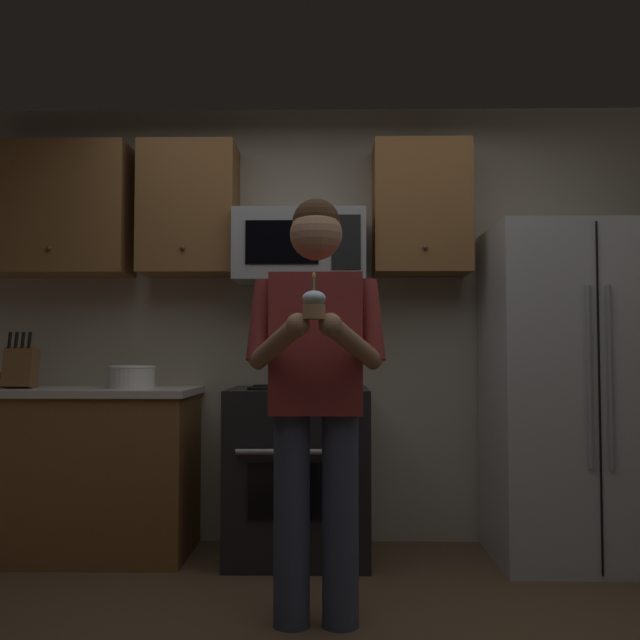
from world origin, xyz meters
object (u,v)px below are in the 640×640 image
Objects in this scene: person at (316,382)px; cupcake at (314,304)px; refrigerator at (575,393)px; bowl_large_white at (132,376)px; knife_block at (21,368)px; microwave at (300,247)px; oven_range at (299,472)px.

cupcake is at bearing -90.00° from person.
refrigerator is 10.35× the size of cupcake.
refrigerator is at bearing -1.40° from bowl_large_white.
knife_block is 1.84× the size of cupcake.
microwave reaches higher than bowl_large_white.
knife_block is (-1.54, -0.03, 0.57)m from oven_range.
cupcake is at bearing -136.95° from refrigerator.
bowl_large_white is (-2.44, 0.06, 0.09)m from refrigerator.
oven_range is at bearing 95.02° from cupcake.
person is at bearing -145.14° from refrigerator.
person is 0.44m from cupcake.
oven_range is 1.26× the size of microwave.
knife_block is 1.19× the size of bowl_large_white.
person reaches higher than cupcake.
refrigerator is (1.50, -0.04, 0.44)m from oven_range.
refrigerator is 1.02× the size of person.
oven_range is 0.52× the size of refrigerator.
microwave is at bearing 94.61° from cupcake.
microwave is 1.72m from refrigerator.
refrigerator is 3.04m from knife_block.
person is (0.12, -1.12, -0.72)m from microwave.
knife_block is (-3.04, 0.01, 0.13)m from refrigerator.
person is (1.05, -1.02, 0.01)m from bowl_large_white.
knife_block is 2.12m from cupcake.
oven_range is at bearing -90.02° from microwave.
bowl_large_white is at bearing 127.90° from cupcake.
knife_block is at bearing -174.47° from microwave.
bowl_large_white is at bearing 4.72° from knife_block.
knife_block is at bearing -175.28° from bowl_large_white.
person reaches higher than oven_range.
oven_range is 5.36× the size of cupcake.
bowl_large_white reaches higher than oven_range.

